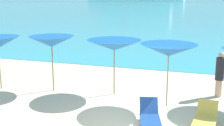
# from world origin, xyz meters

# --- Properties ---
(ground_plane) EXTENTS (50.00, 100.00, 0.30)m
(ground_plane) POSITION_xyz_m (0.00, 10.00, -0.15)
(ground_plane) COLOR beige
(umbrella_1) EXTENTS (1.83, 1.83, 2.24)m
(umbrella_1) POSITION_xyz_m (-3.67, 2.51, 2.02)
(umbrella_1) COLOR #9E7F59
(umbrella_1) RESTS_ON ground_plane
(umbrella_2) EXTENTS (2.24, 2.24, 2.16)m
(umbrella_2) POSITION_xyz_m (-1.18, 2.85, 1.96)
(umbrella_2) COLOR #9E7F59
(umbrella_2) RESTS_ON ground_plane
(umbrella_3) EXTENTS (1.98, 1.98, 2.22)m
(umbrella_3) POSITION_xyz_m (0.97, 2.18, 2.01)
(umbrella_3) COLOR #9E7F59
(umbrella_3) RESTS_ON ground_plane
(lounge_chair_2) EXTENTS (0.94, 1.52, 0.65)m
(lounge_chair_2) POSITION_xyz_m (0.71, 0.47, 0.28)
(lounge_chair_2) COLOR #1E478C
(lounge_chair_2) RESTS_ON ground_plane
(lounge_chair_3) EXTENTS (0.74, 1.39, 0.66)m
(lounge_chair_3) POSITION_xyz_m (2.31, 0.84, 0.29)
(lounge_chair_3) COLOR #D8BF4C
(lounge_chair_3) RESTS_ON ground_plane
(beachgoer_1) EXTENTS (0.33, 0.33, 1.74)m
(beachgoer_1) POSITION_xyz_m (2.73, 3.80, 0.92)
(beachgoer_1) COLOR #DBAA84
(beachgoer_1) RESTS_ON ground_plane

